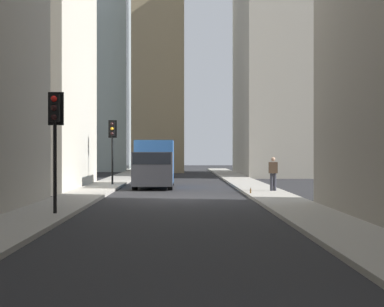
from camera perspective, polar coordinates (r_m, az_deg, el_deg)
The scene contains 11 objects.
ground_plane at distance 27.46m, azimuth -1.47°, elevation -4.35°, with size 135.00×135.00×0.00m, color #262628.
sidewalk_right at distance 27.85m, azimuth -10.79°, elevation -4.15°, with size 90.00×2.20×0.14m, color #A8A399.
sidewalk_left at distance 27.78m, azimuth 7.88°, elevation -4.15°, with size 90.00×2.20×0.14m, color #A8A399.
building_left_far at distance 57.18m, azimuth 9.59°, elevation 9.79°, with size 15.46×10.50×23.40m.
church_spire at distance 64.90m, azimuth -3.17°, elevation 13.53°, with size 5.85×5.85×32.85m.
delivery_truck at distance 36.21m, azimuth -3.58°, elevation -0.94°, with size 6.46×2.25×2.84m.
hatchback_grey at distance 49.52m, azimuth -2.89°, elevation -1.55°, with size 4.30×1.78×1.42m.
traffic_light_foreground at distance 20.37m, azimuth -12.81°, elevation 2.75°, with size 0.43×0.52×4.01m.
traffic_light_midblock at distance 37.81m, azimuth -7.52°, elevation 1.55°, with size 0.43×0.52×3.99m.
pedestrian at distance 31.56m, azimuth 7.66°, elevation -1.77°, with size 0.26×0.44×1.75m.
discarded_bottle at distance 29.65m, azimuth 5.55°, elevation -3.53°, with size 0.07×0.07×0.27m.
Camera 1 is at (-27.37, -0.21, 2.18)m, focal length 56.55 mm.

